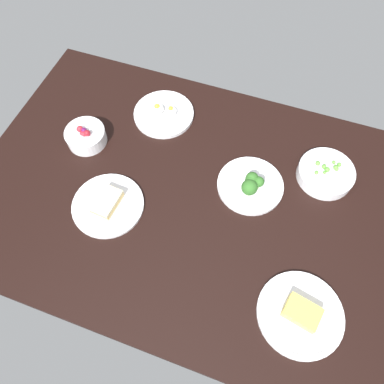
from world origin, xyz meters
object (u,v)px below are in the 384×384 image
at_px(plate_broccoli, 251,185).
at_px(bowl_peas, 326,173).
at_px(bowl_berries, 86,136).
at_px(plate_eggs, 164,113).
at_px(plate_cheese, 301,314).
at_px(plate_sandwich, 108,204).

xyz_separation_m(plate_broccoli, bowl_peas, (0.21, 0.12, 0.00)).
height_order(bowl_peas, bowl_berries, bowl_berries).
xyz_separation_m(plate_eggs, bowl_berries, (-0.20, -0.19, 0.02)).
xyz_separation_m(bowl_peas, plate_cheese, (0.01, -0.45, -0.01)).
bearing_deg(bowl_berries, plate_cheese, -22.17).
bearing_deg(plate_broccoli, plate_eggs, 153.26).
bearing_deg(bowl_peas, plate_broccoli, -150.83).
bearing_deg(plate_eggs, plate_sandwich, -94.02).
distance_m(plate_broccoli, bowl_berries, 0.57).
xyz_separation_m(plate_sandwich, plate_eggs, (0.03, 0.39, 0.00)).
height_order(plate_broccoli, plate_sandwich, plate_broccoli).
xyz_separation_m(plate_broccoli, bowl_berries, (-0.57, -0.01, 0.01)).
height_order(plate_cheese, plate_eggs, plate_eggs).
xyz_separation_m(bowl_peas, bowl_berries, (-0.78, -0.13, 0.01)).
bearing_deg(plate_eggs, bowl_berries, -136.44).
bearing_deg(bowl_berries, plate_eggs, 43.56).
xyz_separation_m(bowl_peas, plate_eggs, (-0.58, 0.07, -0.01)).
relative_size(bowl_peas, plate_eggs, 0.84).
bearing_deg(plate_sandwich, bowl_peas, 28.35).
height_order(plate_sandwich, plate_cheese, same).
distance_m(plate_cheese, plate_eggs, 0.78).
bearing_deg(plate_cheese, bowl_berries, 157.83).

